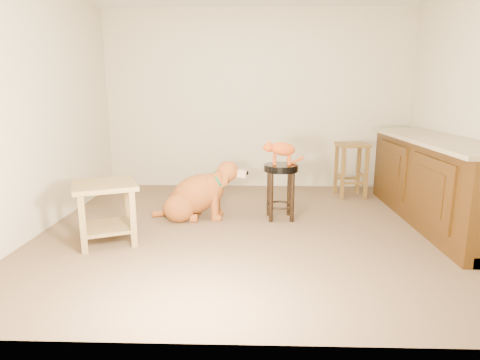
{
  "coord_description": "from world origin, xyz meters",
  "views": [
    {
      "loc": [
        -0.08,
        -4.04,
        1.42
      ],
      "look_at": [
        -0.21,
        0.36,
        0.45
      ],
      "focal_mm": 30.0,
      "sensor_mm": 36.0,
      "label": 1
    }
  ],
  "objects_px": {
    "side_table": "(106,203)",
    "tabby_kitten": "(280,150)",
    "padded_stool": "(281,180)",
    "golden_retriever": "(196,196)",
    "wood_stool": "(351,169)"
  },
  "relations": [
    {
      "from": "padded_stool",
      "to": "wood_stool",
      "type": "height_order",
      "value": "wood_stool"
    },
    {
      "from": "wood_stool",
      "to": "tabby_kitten",
      "type": "bearing_deg",
      "value": -135.17
    },
    {
      "from": "side_table",
      "to": "tabby_kitten",
      "type": "relative_size",
      "value": 1.54
    },
    {
      "from": "tabby_kitten",
      "to": "wood_stool",
      "type": "bearing_deg",
      "value": 41.21
    },
    {
      "from": "padded_stool",
      "to": "wood_stool",
      "type": "xyz_separation_m",
      "value": [
        1.04,
        1.04,
        -0.06
      ]
    },
    {
      "from": "golden_retriever",
      "to": "tabby_kitten",
      "type": "xyz_separation_m",
      "value": [
        0.94,
        0.01,
        0.53
      ]
    },
    {
      "from": "wood_stool",
      "to": "golden_retriever",
      "type": "relative_size",
      "value": 0.66
    },
    {
      "from": "tabby_kitten",
      "to": "padded_stool",
      "type": "bearing_deg",
      "value": -5.72
    },
    {
      "from": "padded_stool",
      "to": "tabby_kitten",
      "type": "bearing_deg",
      "value": 177.91
    },
    {
      "from": "padded_stool",
      "to": "wood_stool",
      "type": "relative_size",
      "value": 0.85
    },
    {
      "from": "side_table",
      "to": "golden_retriever",
      "type": "relative_size",
      "value": 0.66
    },
    {
      "from": "side_table",
      "to": "golden_retriever",
      "type": "distance_m",
      "value": 1.09
    },
    {
      "from": "padded_stool",
      "to": "golden_retriever",
      "type": "xyz_separation_m",
      "value": [
        -0.95,
        -0.01,
        -0.18
      ]
    },
    {
      "from": "padded_stool",
      "to": "side_table",
      "type": "bearing_deg",
      "value": -155.24
    },
    {
      "from": "side_table",
      "to": "tabby_kitten",
      "type": "xyz_separation_m",
      "value": [
        1.7,
        0.79,
        0.41
      ]
    }
  ]
}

